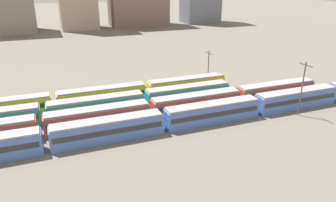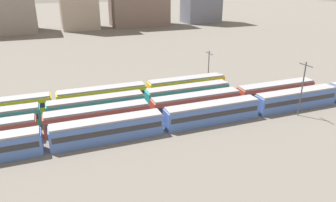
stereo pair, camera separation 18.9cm
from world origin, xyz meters
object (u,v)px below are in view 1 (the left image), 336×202
train_track_0 (256,105)px  catenary_pole_0 (302,86)px  train_track_2 (97,106)px  train_track_1 (150,110)px  catenary_pole_1 (208,66)px  train_track_3 (103,96)px

train_track_0 → catenary_pole_0: catenary_pole_0 is taller
train_track_2 → catenary_pole_0: size_ratio=5.31×
train_track_1 → catenary_pole_1: 23.66m
train_track_3 → train_track_0: bearing=-30.5°
train_track_1 → catenary_pole_1: (19.16, 13.58, 2.91)m
catenary_pole_1 → train_track_3: bearing=-173.0°
catenary_pole_1 → catenary_pole_0: bearing=-70.4°
catenary_pole_1 → train_track_2: bearing=-163.4°
catenary_pole_0 → train_track_2: bearing=159.2°
train_track_0 → train_track_2: same height
train_track_0 → train_track_1: (-19.61, 5.20, 0.00)m
train_track_2 → train_track_3: same height
train_track_1 → train_track_3: (-6.83, 10.40, -0.00)m
train_track_0 → catenary_pole_1: bearing=91.4°
train_track_1 → train_track_2: size_ratio=1.34×
train_track_0 → train_track_2: (-28.48, 10.40, -0.00)m
catenary_pole_0 → catenary_pole_1: bearing=109.6°
train_track_0 → train_track_3: size_ratio=2.02×
train_track_2 → catenary_pole_0: 38.55m
train_track_2 → train_track_3: size_ratio=1.00×
train_track_0 → train_track_3: 30.70m
train_track_1 → train_track_2: 10.28m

